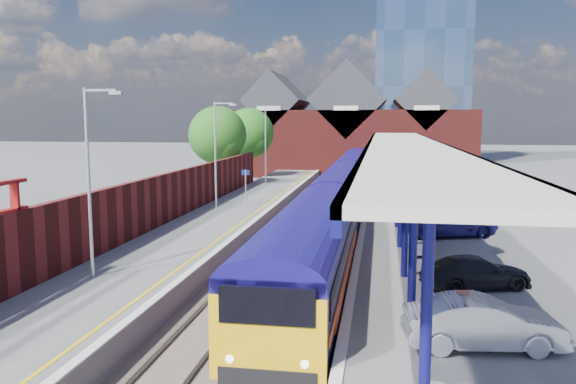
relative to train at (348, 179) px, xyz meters
name	(u,v)px	position (x,y,z in m)	size (l,w,h in m)	color
ground	(327,209)	(-1.49, -2.22, -2.12)	(240.00, 240.00, 0.00)	#5B5B5E
ballast_bed	(311,234)	(-1.49, -12.22, -2.09)	(6.00, 76.00, 0.06)	#473D33
rails	(311,232)	(-1.49, -12.22, -2.00)	(4.51, 76.00, 0.14)	slate
left_platform	(223,223)	(-6.99, -12.22, -1.62)	(5.00, 76.00, 1.00)	#565659
right_platform	(413,229)	(4.51, -12.22, -1.62)	(6.00, 76.00, 1.00)	#565659
coping_left	(260,216)	(-4.64, -12.22, -1.10)	(0.30, 76.00, 0.05)	silver
coping_right	(364,219)	(1.66, -12.22, -1.10)	(0.30, 76.00, 0.05)	silver
yellow_line	(250,216)	(-5.24, -12.22, -1.12)	(0.14, 76.00, 0.01)	yellow
train	(348,179)	(0.00, 0.00, 0.00)	(2.87, 65.90, 3.45)	#140D61
canopy	(405,146)	(3.99, -10.27, 3.13)	(4.50, 52.00, 4.48)	#100F58
lamp_post_b	(92,171)	(-7.86, -26.22, 2.87)	(1.48, 0.18, 7.00)	#A5A8AA
lamp_post_c	(217,149)	(-7.86, -10.22, 2.87)	(1.48, 0.18, 7.00)	#A5A8AA
lamp_post_d	(267,140)	(-7.86, 5.78, 2.87)	(1.48, 0.18, 7.00)	#A5A8AA
platform_sign	(246,181)	(-6.49, -8.22, 0.57)	(0.55, 0.08, 2.50)	#A5A8AA
brick_wall	(137,207)	(-9.59, -18.68, 0.33)	(0.35, 50.00, 3.86)	#581917
station_building	(349,131)	(-1.49, 25.78, 3.33)	(30.00, 12.12, 13.78)	#581917
glass_tower	(422,35)	(8.51, 47.78, 18.08)	(14.20, 14.20, 40.30)	slate
tree_near	(219,137)	(-11.84, 3.69, 3.23)	(5.20, 5.20, 8.10)	#382314
tree_far	(250,134)	(-10.84, 11.69, 3.23)	(5.20, 5.20, 8.10)	#382314
parked_car_silver	(483,323)	(5.25, -30.68, -0.46)	(1.40, 4.02, 1.32)	silver
parked_car_dark	(476,272)	(5.92, -25.26, -0.56)	(1.57, 3.86, 1.12)	black
parked_car_blue	(450,223)	(6.11, -16.19, -0.46)	(2.19, 4.74, 1.32)	navy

